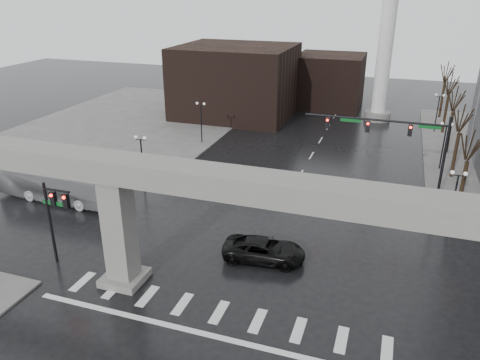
# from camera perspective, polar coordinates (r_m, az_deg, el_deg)

# --- Properties ---
(ground) EXTENTS (160.00, 160.00, 0.00)m
(ground) POSITION_cam_1_polar(r_m,az_deg,el_deg) (29.60, -1.84, -14.67)
(ground) COLOR black
(ground) RESTS_ON ground
(sidewalk_nw) EXTENTS (28.00, 36.00, 0.15)m
(sidewalk_nw) POSITION_cam_1_polar(r_m,az_deg,el_deg) (69.73, -11.60, 7.45)
(sidewalk_nw) COLOR slate
(sidewalk_nw) RESTS_ON ground
(elevated_guideway) EXTENTS (48.00, 2.60, 8.70)m
(elevated_guideway) POSITION_cam_1_polar(r_m,az_deg,el_deg) (25.61, 0.62, -2.94)
(elevated_guideway) COLOR gray
(elevated_guideway) RESTS_ON ground
(building_far_left) EXTENTS (16.00, 14.00, 10.00)m
(building_far_left) POSITION_cam_1_polar(r_m,az_deg,el_deg) (68.98, -0.51, 11.95)
(building_far_left) COLOR black
(building_far_left) RESTS_ON ground
(building_far_mid) EXTENTS (10.00, 10.00, 8.00)m
(building_far_mid) POSITION_cam_1_polar(r_m,az_deg,el_deg) (75.95, 10.84, 11.80)
(building_far_mid) COLOR black
(building_far_mid) RESTS_ON ground
(smokestack) EXTENTS (3.60, 3.60, 30.00)m
(smokestack) POSITION_cam_1_polar(r_m,az_deg,el_deg) (68.12, 17.61, 17.90)
(smokestack) COLOR silver
(smokestack) RESTS_ON ground
(signal_mast_arm) EXTENTS (12.12, 0.43, 8.00)m
(signal_mast_arm) POSITION_cam_1_polar(r_m,az_deg,el_deg) (42.50, 18.83, 4.93)
(signal_mast_arm) COLOR black
(signal_mast_arm) RESTS_ON ground
(signal_left_pole) EXTENTS (2.30, 0.30, 6.00)m
(signal_left_pole) POSITION_cam_1_polar(r_m,az_deg,el_deg) (33.54, -21.65, -3.46)
(signal_left_pole) COLOR black
(signal_left_pole) RESTS_ON ground
(flagpole_assembly) EXTENTS (2.06, 0.12, 12.00)m
(flagpole_assembly) POSITION_cam_1_polar(r_m,az_deg,el_deg) (45.67, 27.12, 7.05)
(flagpole_assembly) COLOR silver
(flagpole_assembly) RESTS_ON ground
(lamp_right_0) EXTENTS (1.22, 0.32, 5.11)m
(lamp_right_0) POSITION_cam_1_polar(r_m,az_deg,el_deg) (39.07, 24.79, -1.24)
(lamp_right_0) COLOR black
(lamp_right_0) RESTS_ON ground
(lamp_right_1) EXTENTS (1.22, 0.32, 5.11)m
(lamp_right_1) POSITION_cam_1_polar(r_m,az_deg,el_deg) (52.23, 23.67, 4.71)
(lamp_right_1) COLOR black
(lamp_right_1) RESTS_ON ground
(lamp_right_2) EXTENTS (1.22, 0.32, 5.11)m
(lamp_right_2) POSITION_cam_1_polar(r_m,az_deg,el_deg) (65.74, 23.00, 8.25)
(lamp_right_2) COLOR black
(lamp_right_2) RESTS_ON ground
(lamp_left_0) EXTENTS (1.22, 0.32, 5.11)m
(lamp_left_0) POSITION_cam_1_polar(r_m,az_deg,el_deg) (44.53, -11.91, 3.26)
(lamp_left_0) COLOR black
(lamp_left_0) RESTS_ON ground
(lamp_left_1) EXTENTS (1.22, 0.32, 5.11)m
(lamp_left_1) POSITION_cam_1_polar(r_m,az_deg,el_deg) (56.43, -4.77, 7.81)
(lamp_left_1) COLOR black
(lamp_left_1) RESTS_ON ground
(lamp_left_2) EXTENTS (1.22, 0.32, 5.11)m
(lamp_left_2) POSITION_cam_1_polar(r_m,az_deg,el_deg) (69.13, -0.11, 10.68)
(lamp_left_2) COLOR black
(lamp_left_2) RESTS_ON ground
(tree_right_0) EXTENTS (1.09, 1.58, 7.50)m
(tree_right_0) POSITION_cam_1_polar(r_m,az_deg,el_deg) (43.17, 25.60, -0.18)
(tree_right_0) COLOR black
(tree_right_0) RESTS_ON ground
(tree_right_1) EXTENTS (1.09, 1.61, 7.67)m
(tree_right_1) POSITION_cam_1_polar(r_m,az_deg,el_deg) (50.64, 24.84, 3.24)
(tree_right_1) COLOR black
(tree_right_1) RESTS_ON ground
(tree_right_2) EXTENTS (1.10, 1.63, 7.85)m
(tree_right_2) POSITION_cam_1_polar(r_m,az_deg,el_deg) (58.25, 24.27, 5.77)
(tree_right_2) COLOR black
(tree_right_2) RESTS_ON ground
(tree_right_3) EXTENTS (1.11, 1.66, 8.02)m
(tree_right_3) POSITION_cam_1_polar(r_m,az_deg,el_deg) (65.96, 23.83, 7.71)
(tree_right_3) COLOR black
(tree_right_3) RESTS_ON ground
(tree_right_4) EXTENTS (1.12, 1.69, 8.19)m
(tree_right_4) POSITION_cam_1_polar(r_m,az_deg,el_deg) (73.72, 23.48, 9.25)
(tree_right_4) COLOR black
(tree_right_4) RESTS_ON ground
(pickup_truck) EXTENTS (6.02, 3.29, 1.60)m
(pickup_truck) POSITION_cam_1_polar(r_m,az_deg,el_deg) (33.11, 2.95, -8.53)
(pickup_truck) COLOR black
(pickup_truck) RESTS_ON ground
(city_bus) EXTENTS (12.02, 3.29, 3.32)m
(city_bus) POSITION_cam_1_polar(r_m,az_deg,el_deg) (44.65, -21.29, -0.30)
(city_bus) COLOR #99999D
(city_bus) RESTS_ON ground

